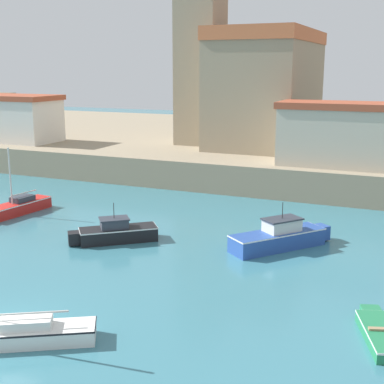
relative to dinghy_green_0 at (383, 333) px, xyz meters
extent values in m
cube|color=gray|center=(-13.49, 39.08, 0.94)|extent=(120.00, 40.00, 2.38)
cube|color=#237A4C|center=(0.04, -0.13, -0.03)|extent=(2.35, 3.55, 0.45)
cube|color=#237A4C|center=(-0.59, 1.72, -0.03)|extent=(0.90, 0.82, 0.38)
cube|color=red|center=(-24.25, 8.38, 0.14)|extent=(1.96, 5.21, 0.77)
cube|color=white|center=(-24.25, 8.38, 0.48)|extent=(1.98, 5.26, 0.07)
cylinder|color=silver|center=(-24.30, 8.00, 2.44)|extent=(0.10, 0.10, 3.83)
cylinder|color=silver|center=(-24.17, 9.01, 1.07)|extent=(0.36, 2.28, 0.08)
cube|color=#333842|center=(-24.19, 8.89, 0.70)|extent=(1.13, 1.63, 0.36)
cube|color=white|center=(-12.32, -5.71, 0.06)|extent=(5.91, 4.19, 0.62)
cube|color=black|center=(-12.32, -5.71, 0.33)|extent=(5.96, 4.23, 0.07)
cylinder|color=silver|center=(-11.66, -5.32, 0.92)|extent=(2.42, 1.48, 0.08)
cube|color=silver|center=(-11.80, -5.40, 0.55)|extent=(2.02, 1.68, 0.36)
cube|color=black|center=(-14.84, 6.02, 0.16)|extent=(4.27, 3.87, 0.81)
cube|color=black|center=(-16.77, 4.44, 0.16)|extent=(1.00, 1.02, 0.69)
cube|color=white|center=(-14.84, 6.02, 0.52)|extent=(4.31, 3.91, 0.07)
cube|color=#333842|center=(-15.01, 5.89, 0.81)|extent=(1.86, 1.80, 0.50)
cube|color=#2D333D|center=(-15.01, 5.89, 1.10)|extent=(2.00, 1.94, 0.08)
cylinder|color=black|center=(-15.01, 5.89, 1.59)|extent=(0.04, 0.04, 0.90)
cube|color=#284C9E|center=(-6.15, 8.42, 0.23)|extent=(4.63, 5.27, 0.96)
cube|color=#284C9E|center=(-4.22, 10.85, 0.23)|extent=(1.09, 1.07, 0.81)
cube|color=white|center=(-6.15, 8.42, 0.67)|extent=(4.68, 5.32, 0.07)
cube|color=silver|center=(-5.98, 8.64, 1.03)|extent=(2.10, 2.23, 0.65)
cube|color=#2D333D|center=(-5.98, 8.64, 1.40)|extent=(2.27, 2.40, 0.08)
cylinder|color=black|center=(-5.98, 8.64, 1.89)|extent=(0.04, 0.04, 0.90)
cube|color=gray|center=(-13.49, 31.71, 6.94)|extent=(8.10, 14.49, 9.62)
cube|color=#C1663D|center=(-13.49, 31.71, 12.36)|extent=(8.27, 14.78, 1.20)
cube|color=gray|center=(-19.55, 29.53, 9.84)|extent=(4.00, 4.00, 15.42)
cube|color=silver|center=(-37.49, 23.69, 4.22)|extent=(8.62, 4.86, 4.17)
cube|color=#9E472D|center=(-37.49, 23.69, 6.56)|extent=(9.05, 5.10, 0.50)
cube|color=#BCB29E|center=(-5.49, 22.50, 4.30)|extent=(8.13, 4.25, 4.32)
cube|color=#9E472D|center=(-5.49, 22.50, 6.71)|extent=(8.54, 4.46, 0.50)
camera|label=1|loc=(0.68, -19.14, 9.47)|focal=50.00mm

